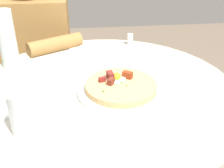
{
  "coord_description": "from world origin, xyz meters",
  "views": [
    {
      "loc": [
        0.07,
        0.86,
        1.23
      ],
      "look_at": [
        -0.03,
        0.02,
        0.76
      ],
      "focal_mm": 43.39,
      "sensor_mm": 36.0,
      "label": 1
    }
  ],
  "objects_px": {
    "person_seated": "(40,72)",
    "bread_plate": "(10,103)",
    "fork": "(81,48)",
    "breakfast_pizza": "(121,86)",
    "knife": "(88,48)",
    "salt_shaker": "(130,39)",
    "dining_table": "(104,124)",
    "pizza_plate": "(121,90)",
    "water_bottle": "(7,39)",
    "water_glass": "(22,114)"
  },
  "relations": [
    {
      "from": "person_seated",
      "to": "bread_plate",
      "type": "relative_size",
      "value": 6.6
    },
    {
      "from": "fork",
      "to": "breakfast_pizza",
      "type": "bearing_deg",
      "value": 24.01
    },
    {
      "from": "knife",
      "to": "salt_shaker",
      "type": "relative_size",
      "value": 3.28
    },
    {
      "from": "dining_table",
      "to": "bread_plate",
      "type": "xyz_separation_m",
      "value": [
        0.32,
        0.09,
        0.18
      ]
    },
    {
      "from": "knife",
      "to": "pizza_plate",
      "type": "bearing_deg",
      "value": 19.65
    },
    {
      "from": "pizza_plate",
      "to": "knife",
      "type": "xyz_separation_m",
      "value": [
        0.1,
        -0.42,
        0.0
      ]
    },
    {
      "from": "pizza_plate",
      "to": "water_bottle",
      "type": "distance_m",
      "value": 0.51
    },
    {
      "from": "fork",
      "to": "salt_shaker",
      "type": "height_order",
      "value": "salt_shaker"
    },
    {
      "from": "breakfast_pizza",
      "to": "water_glass",
      "type": "bearing_deg",
      "value": 33.01
    },
    {
      "from": "breakfast_pizza",
      "to": "fork",
      "type": "height_order",
      "value": "breakfast_pizza"
    },
    {
      "from": "breakfast_pizza",
      "to": "bread_plate",
      "type": "distance_m",
      "value": 0.38
    },
    {
      "from": "pizza_plate",
      "to": "water_glass",
      "type": "height_order",
      "value": "water_glass"
    },
    {
      "from": "person_seated",
      "to": "water_glass",
      "type": "height_order",
      "value": "person_seated"
    },
    {
      "from": "breakfast_pizza",
      "to": "knife",
      "type": "xyz_separation_m",
      "value": [
        0.1,
        -0.41,
        -0.02
      ]
    },
    {
      "from": "person_seated",
      "to": "fork",
      "type": "relative_size",
      "value": 6.31
    },
    {
      "from": "dining_table",
      "to": "water_bottle",
      "type": "xyz_separation_m",
      "value": [
        0.37,
        -0.21,
        0.29
      ]
    },
    {
      "from": "pizza_plate",
      "to": "knife",
      "type": "bearing_deg",
      "value": -76.34
    },
    {
      "from": "knife",
      "to": "fork",
      "type": "bearing_deg",
      "value": -90.0
    },
    {
      "from": "dining_table",
      "to": "water_bottle",
      "type": "height_order",
      "value": "water_bottle"
    },
    {
      "from": "bread_plate",
      "to": "water_glass",
      "type": "distance_m",
      "value": 0.18
    },
    {
      "from": "pizza_plate",
      "to": "water_bottle",
      "type": "relative_size",
      "value": 1.3
    },
    {
      "from": "bread_plate",
      "to": "water_bottle",
      "type": "relative_size",
      "value": 0.73
    },
    {
      "from": "pizza_plate",
      "to": "salt_shaker",
      "type": "bearing_deg",
      "value": -103.74
    },
    {
      "from": "dining_table",
      "to": "breakfast_pizza",
      "type": "bearing_deg",
      "value": 140.58
    },
    {
      "from": "breakfast_pizza",
      "to": "salt_shaker",
      "type": "relative_size",
      "value": 4.57
    },
    {
      "from": "knife",
      "to": "water_bottle",
      "type": "distance_m",
      "value": 0.38
    },
    {
      "from": "fork",
      "to": "salt_shaker",
      "type": "xyz_separation_m",
      "value": [
        -0.25,
        -0.03,
        0.02
      ]
    },
    {
      "from": "water_glass",
      "to": "fork",
      "type": "bearing_deg",
      "value": -104.8
    },
    {
      "from": "dining_table",
      "to": "fork",
      "type": "height_order",
      "value": "fork"
    },
    {
      "from": "breakfast_pizza",
      "to": "water_bottle",
      "type": "bearing_deg",
      "value": -31.24
    },
    {
      "from": "water_bottle",
      "to": "pizza_plate",
      "type": "bearing_deg",
      "value": 148.6
    },
    {
      "from": "person_seated",
      "to": "knife",
      "type": "distance_m",
      "value": 0.44
    },
    {
      "from": "bread_plate",
      "to": "water_bottle",
      "type": "height_order",
      "value": "water_bottle"
    },
    {
      "from": "person_seated",
      "to": "fork",
      "type": "xyz_separation_m",
      "value": [
        -0.25,
        0.24,
        0.24
      ]
    },
    {
      "from": "knife",
      "to": "water_bottle",
      "type": "bearing_deg",
      "value": -58.29
    },
    {
      "from": "dining_table",
      "to": "salt_shaker",
      "type": "distance_m",
      "value": 0.48
    },
    {
      "from": "breakfast_pizza",
      "to": "knife",
      "type": "distance_m",
      "value": 0.43
    },
    {
      "from": "person_seated",
      "to": "pizza_plate",
      "type": "bearing_deg",
      "value": 120.44
    },
    {
      "from": "pizza_plate",
      "to": "knife",
      "type": "relative_size",
      "value": 1.71
    },
    {
      "from": "person_seated",
      "to": "breakfast_pizza",
      "type": "relative_size",
      "value": 4.52
    },
    {
      "from": "breakfast_pizza",
      "to": "fork",
      "type": "bearing_deg",
      "value": -71.98
    },
    {
      "from": "knife",
      "to": "dining_table",
      "type": "bearing_deg",
      "value": 12.68
    },
    {
      "from": "dining_table",
      "to": "salt_shaker",
      "type": "relative_size",
      "value": 17.84
    },
    {
      "from": "dining_table",
      "to": "pizza_plate",
      "type": "height_order",
      "value": "pizza_plate"
    },
    {
      "from": "dining_table",
      "to": "water_glass",
      "type": "xyz_separation_m",
      "value": [
        0.24,
        0.24,
        0.24
      ]
    },
    {
      "from": "bread_plate",
      "to": "water_glass",
      "type": "relative_size",
      "value": 1.3
    },
    {
      "from": "bread_plate",
      "to": "water_glass",
      "type": "height_order",
      "value": "water_glass"
    },
    {
      "from": "bread_plate",
      "to": "water_bottle",
      "type": "distance_m",
      "value": 0.32
    },
    {
      "from": "bread_plate",
      "to": "salt_shaker",
      "type": "relative_size",
      "value": 3.13
    },
    {
      "from": "water_glass",
      "to": "water_bottle",
      "type": "distance_m",
      "value": 0.47
    }
  ]
}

